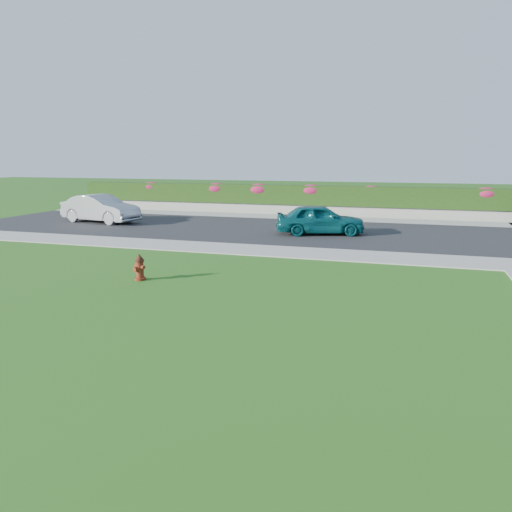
% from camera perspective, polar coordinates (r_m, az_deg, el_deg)
% --- Properties ---
extents(ground, '(120.00, 120.00, 0.00)m').
position_cam_1_polar(ground, '(9.16, -4.66, -10.12)').
color(ground, black).
rests_on(ground, ground).
extents(street_far, '(26.00, 8.00, 0.04)m').
position_cam_1_polar(street_far, '(23.63, -3.32, 3.21)').
color(street_far, black).
rests_on(street_far, ground).
extents(sidewalk_far, '(24.00, 2.00, 0.04)m').
position_cam_1_polar(sidewalk_far, '(19.54, -11.22, 1.31)').
color(sidewalk_far, gray).
rests_on(sidewalk_far, ground).
extents(sidewalk_beyond, '(34.00, 2.00, 0.04)m').
position_cam_1_polar(sidewalk_beyond, '(27.43, 8.27, 4.24)').
color(sidewalk_beyond, gray).
rests_on(sidewalk_beyond, ground).
extents(retaining_wall, '(34.00, 0.40, 0.60)m').
position_cam_1_polar(retaining_wall, '(28.87, 8.76, 5.14)').
color(retaining_wall, gray).
rests_on(retaining_wall, ground).
extents(hedge, '(32.00, 0.90, 1.10)m').
position_cam_1_polar(hedge, '(28.90, 8.84, 6.83)').
color(hedge, black).
rests_on(hedge, retaining_wall).
extents(fire_hydrant, '(0.37, 0.35, 0.72)m').
position_cam_1_polar(fire_hydrant, '(14.04, -13.16, -1.34)').
color(fire_hydrant, '#4D0D0C').
rests_on(fire_hydrant, ground).
extents(sedan_teal, '(4.06, 2.58, 1.29)m').
position_cam_1_polar(sedan_teal, '(21.67, 7.32, 4.18)').
color(sedan_teal, '#0B5056').
rests_on(sedan_teal, street_far).
extents(sedan_silver, '(4.43, 2.22, 1.39)m').
position_cam_1_polar(sedan_silver, '(26.64, -17.35, 5.19)').
color(sedan_silver, '#A1A4A8').
rests_on(sedan_silver, street_far).
extents(flower_clump_a, '(1.19, 0.77, 0.60)m').
position_cam_1_polar(flower_clump_a, '(32.51, -11.83, 7.77)').
color(flower_clump_a, '#BE2062').
rests_on(flower_clump_a, hedge).
extents(flower_clump_b, '(1.33, 0.85, 0.66)m').
position_cam_1_polar(flower_clump_b, '(30.63, -4.51, 7.72)').
color(flower_clump_b, '#BE2062').
rests_on(flower_clump_b, hedge).
extents(flower_clump_c, '(1.39, 0.90, 0.70)m').
position_cam_1_polar(flower_clump_c, '(29.74, 0.35, 7.62)').
color(flower_clump_c, '#BE2062').
rests_on(flower_clump_c, hedge).
extents(flower_clump_d, '(1.34, 0.86, 0.67)m').
position_cam_1_polar(flower_clump_d, '(28.99, 6.33, 7.48)').
color(flower_clump_d, '#BE2062').
rests_on(flower_clump_d, hedge).
extents(flower_clump_e, '(1.02, 0.65, 0.51)m').
position_cam_1_polar(flower_clump_e, '(28.54, 13.01, 7.33)').
color(flower_clump_e, '#BE2062').
rests_on(flower_clump_e, hedge).
extents(flower_clump_f, '(1.30, 0.84, 0.65)m').
position_cam_1_polar(flower_clump_f, '(28.71, 24.80, 6.49)').
color(flower_clump_f, '#BE2062').
rests_on(flower_clump_f, hedge).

